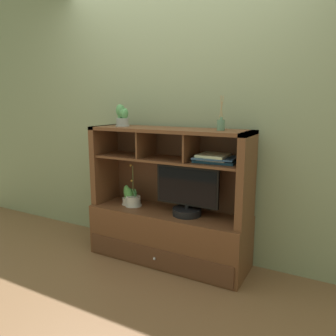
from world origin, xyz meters
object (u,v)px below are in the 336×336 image
(potted_fern, at_px, (128,196))
(magazine_stack_left, at_px, (215,158))
(media_console, at_px, (168,220))
(potted_orchid, at_px, (133,201))
(diffuser_bottle, at_px, (221,124))
(potted_succulent, at_px, (122,116))
(tv_monitor, at_px, (187,196))

(potted_fern, height_order, magazine_stack_left, magazine_stack_left)
(media_console, distance_m, magazine_stack_left, 0.74)
(potted_fern, bearing_deg, potted_orchid, -12.33)
(potted_orchid, bearing_deg, magazine_stack_left, 2.69)
(diffuser_bottle, xyz_separation_m, potted_succulent, (-0.95, -0.01, 0.05))
(potted_fern, bearing_deg, tv_monitor, -0.95)
(tv_monitor, xyz_separation_m, magazine_stack_left, (0.23, 0.03, 0.34))
(potted_orchid, xyz_separation_m, diffuser_bottle, (0.83, 0.03, 0.74))
(tv_monitor, bearing_deg, media_console, 171.23)
(magazine_stack_left, relative_size, potted_succulent, 1.78)
(media_console, bearing_deg, magazine_stack_left, 0.16)
(magazine_stack_left, height_order, diffuser_bottle, diffuser_bottle)
(diffuser_bottle, bearing_deg, potted_fern, -179.07)
(tv_monitor, xyz_separation_m, diffuser_bottle, (0.28, 0.02, 0.62))
(tv_monitor, relative_size, diffuser_bottle, 2.10)
(potted_orchid, height_order, diffuser_bottle, diffuser_bottle)
(magazine_stack_left, distance_m, diffuser_bottle, 0.28)
(potted_fern, distance_m, magazine_stack_left, 0.96)
(potted_orchid, xyz_separation_m, magazine_stack_left, (0.78, 0.04, 0.46))
(media_console, relative_size, potted_succulent, 7.31)
(tv_monitor, bearing_deg, potted_fern, 179.05)
(tv_monitor, relative_size, magazine_stack_left, 1.60)
(tv_monitor, distance_m, diffuser_bottle, 0.68)
(media_console, relative_size, diffuser_bottle, 5.37)
(potted_fern, bearing_deg, diffuser_bottle, 0.93)
(magazine_stack_left, bearing_deg, potted_fern, -178.56)
(magazine_stack_left, distance_m, potted_succulent, 0.96)
(media_console, height_order, diffuser_bottle, diffuser_bottle)
(diffuser_bottle, bearing_deg, potted_orchid, -177.93)
(media_console, distance_m, diffuser_bottle, 1.00)
(magazine_stack_left, bearing_deg, potted_orchid, -177.31)
(media_console, xyz_separation_m, tv_monitor, (0.20, -0.03, 0.26))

